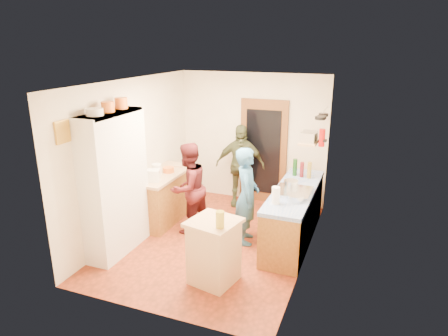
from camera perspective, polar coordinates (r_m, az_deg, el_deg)
The scene contains 44 objects.
floor at distance 6.76m, azimuth -1.32°, elevation -10.36°, with size 3.00×4.00×0.02m, color maroon.
ceiling at distance 5.99m, azimuth -1.50°, elevation 12.32°, with size 3.00×4.00×0.02m, color silver.
wall_back at distance 8.08m, azimuth 4.06°, elevation 4.27°, with size 3.00×0.02×2.60m, color silver.
wall_front at distance 4.58m, azimuth -11.11°, elevation -6.76°, with size 3.00×0.02×2.60m, color silver.
wall_left at distance 6.95m, azimuth -12.99°, elevation 1.62°, with size 0.02×4.00×2.60m, color silver.
wall_right at distance 5.87m, azimuth 12.35°, elevation -1.31°, with size 0.02×4.00×2.60m, color silver.
door_frame at distance 8.04m, azimuth 5.64°, elevation 2.32°, with size 0.95×0.06×2.10m, color brown.
door_glass at distance 8.01m, azimuth 5.57°, elevation 2.26°, with size 0.70×0.02×1.70m, color black.
hutch_body at distance 6.28m, azimuth -15.30°, elevation -2.23°, with size 0.40×1.20×2.20m, color silver.
hutch_top_shelf at distance 6.01m, azimuth -16.13°, elevation 7.51°, with size 0.40×1.14×0.04m, color silver.
plate_stack at distance 5.76m, azimuth -18.01°, elevation 7.62°, with size 0.24×0.24×0.10m, color white.
orange_pot_a at distance 5.98m, azimuth -16.25°, elevation 8.39°, with size 0.19×0.19×0.15m, color orange.
orange_pot_b at distance 6.24m, azimuth -14.48°, elevation 8.97°, with size 0.19×0.19×0.17m, color orange.
left_counter_base at distance 7.43m, azimuth -8.62°, elevation -4.19°, with size 0.60×1.40×0.85m, color #9F682C.
left_counter_top at distance 7.28m, azimuth -8.78°, elevation -0.90°, with size 0.64×1.44×0.05m, color tan.
toaster at distance 6.86m, azimuth -10.29°, elevation -1.06°, with size 0.27×0.18×0.20m, color white.
kettle at distance 7.18m, azimuth -9.61°, elevation -0.19°, with size 0.17×0.17×0.19m, color white.
orange_bowl at distance 7.29m, azimuth -7.93°, elevation -0.24°, with size 0.21×0.21×0.09m, color orange.
chopping_board at distance 7.66m, azimuth -6.90°, elevation 0.42°, with size 0.30×0.22×0.03m, color tan.
right_counter_base at distance 6.70m, azimuth 9.92°, elevation -6.83°, with size 0.60×2.20×0.84m, color #9F682C.
right_counter_top at distance 6.53m, azimuth 10.13°, elevation -3.23°, with size 0.62×2.22×0.06m, color blue.
hob at distance 6.36m, azimuth 9.86°, elevation -3.31°, with size 0.55×0.58×0.04m, color silver.
pot_on_hob at distance 6.37m, azimuth 9.52°, elevation -2.37°, with size 0.22×0.22×0.14m, color silver.
bottle_a at distance 7.13m, azimuth 10.11°, elevation 0.11°, with size 0.08×0.08×0.30m, color #143F14.
bottle_b at distance 7.08m, azimuth 11.07°, elevation -0.22°, with size 0.07×0.07×0.27m, color #591419.
bottle_c at distance 7.04m, azimuth 12.09°, elevation -0.30°, with size 0.07×0.07×0.29m, color olive.
paper_towel at distance 5.86m, azimuth 7.41°, elevation -3.91°, with size 0.12×0.12×0.26m, color white.
mixing_bowl at distance 6.03m, azimuth 10.17°, elevation -4.22°, with size 0.25×0.25×0.10m, color silver.
island_base at distance 5.53m, azimuth -1.44°, elevation -12.04°, with size 0.55×0.55×0.86m, color tan.
island_top at distance 5.32m, azimuth -1.48°, elevation -7.78°, with size 0.62×0.62×0.05m, color tan.
cutting_board at distance 5.38m, azimuth -1.62°, elevation -7.37°, with size 0.35×0.28×0.02m, color white.
oil_jar at distance 5.08m, azimuth -0.57°, elevation -7.37°, with size 0.11×0.11×0.22m, color #AD9E2D.
pan_rail at distance 7.17m, azimuth 14.33°, elevation 8.16°, with size 0.02×0.02×0.65m, color silver.
pan_hang_a at distance 7.03m, azimuth 13.58°, elevation 6.96°, with size 0.18×0.18×0.05m, color black.
pan_hang_b at distance 7.23m, azimuth 13.79°, elevation 7.07°, with size 0.16×0.16×0.05m, color black.
pan_hang_c at distance 7.42m, azimuth 14.01°, elevation 7.40°, with size 0.17×0.17×0.05m, color black.
wall_shelf at distance 6.21m, azimuth 11.98°, elevation 3.60°, with size 0.26×0.42×0.03m, color tan.
radio at distance 6.19m, azimuth 12.04°, elevation 4.41°, with size 0.22×0.30×0.15m, color silver.
ext_bracket at distance 7.46m, azimuth 14.23°, elevation 3.81°, with size 0.06×0.10×0.04m, color black.
fire_extinguisher at distance 7.45m, azimuth 13.81°, elevation 4.23°, with size 0.11×0.11×0.32m, color red.
picture_frame at distance 5.58m, azimuth -22.09°, elevation 4.81°, with size 0.03×0.25×0.30m, color gold.
person_hob at distance 6.40m, azimuth 3.56°, elevation -4.09°, with size 0.58×0.38×1.60m, color #2C5E8E.
person_left at distance 6.83m, azimuth -4.69°, elevation -2.82°, with size 0.76×0.60×1.57m, color #441418.
person_back at distance 7.88m, azimuth 2.39°, elevation 0.36°, with size 0.97×0.40×1.65m, color #3B4229.
Camera 1 is at (2.29, -5.51, 3.17)m, focal length 32.00 mm.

